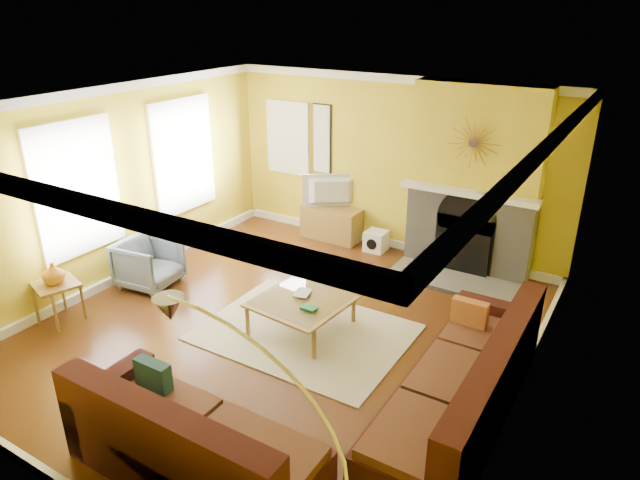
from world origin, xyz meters
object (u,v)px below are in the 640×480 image
Objects in this scene: armchair at (149,263)px; side_table at (59,302)px; sectional_sofa at (330,363)px; media_console at (332,223)px; arc_lamp at (265,477)px; coffee_table at (302,314)px.

armchair reaches higher than side_table.
media_console is (-2.10, 3.64, -0.18)m from sectional_sofa.
sectional_sofa is 3.66m from side_table.
sectional_sofa is 1.77× the size of arc_lamp.
sectional_sofa is at bearing -110.93° from armchair.
sectional_sofa is 3.52m from armchair.
sectional_sofa reaches higher than side_table.
media_console is at bearing 116.47° from arc_lamp.
side_table is at bearing 160.46° from arc_lamp.
coffee_table is at bearing 134.77° from sectional_sofa.
armchair is 5.00m from arc_lamp.
side_table is 0.25× the size of arc_lamp.
armchair is (-2.44, -0.12, 0.14)m from coffee_table.
media_console is 3.07m from armchair.
sectional_sofa is at bearing 6.45° from side_table.
arc_lamp reaches higher than media_console.
arc_lamp is at bearing -19.54° from side_table.
arc_lamp reaches higher than sectional_sofa.
coffee_table is 2.89m from media_console.
arc_lamp is at bearing -70.87° from sectional_sofa.
side_table is (-3.63, -0.41, -0.19)m from sectional_sofa.
sectional_sofa is 4.93× the size of armchair.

